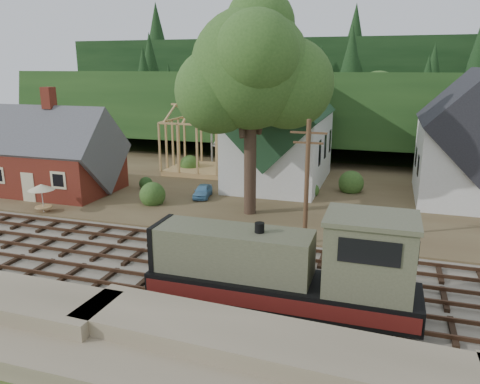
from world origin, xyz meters
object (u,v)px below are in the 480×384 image
(locomotive, at_px, (291,269))
(car_blue, at_px, (203,191))
(patio_set, at_px, (41,188))
(car_green, at_px, (31,176))

(locomotive, relative_size, car_blue, 3.88)
(car_blue, xyz_separation_m, patio_set, (-9.95, -7.48, 1.31))
(car_blue, bearing_deg, patio_set, -152.85)
(patio_set, bearing_deg, car_blue, 36.95)
(locomotive, bearing_deg, car_blue, 124.00)
(car_green, relative_size, patio_set, 1.55)
(car_blue, relative_size, car_green, 0.93)
(locomotive, xyz_separation_m, patio_set, (-20.73, 8.50, 0.00))
(car_green, bearing_deg, car_blue, -74.31)
(car_green, height_order, patio_set, patio_set)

